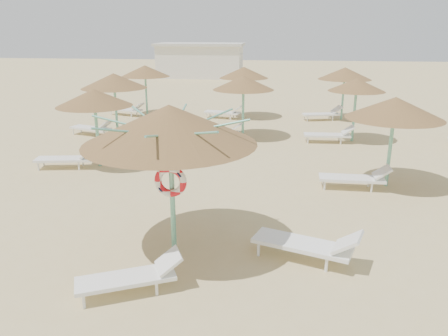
# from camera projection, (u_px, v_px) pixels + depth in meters

# --- Properties ---
(ground) EXTENTS (120.00, 120.00, 0.00)m
(ground) POSITION_uv_depth(u_px,v_px,m) (188.00, 254.00, 9.30)
(ground) COLOR tan
(ground) RESTS_ON ground
(main_palapa) EXTENTS (3.53, 3.53, 3.16)m
(main_palapa) POSITION_uv_depth(u_px,v_px,m) (170.00, 125.00, 8.68)
(main_palapa) COLOR #6DBDA0
(main_palapa) RESTS_ON ground
(lounger_main_a) EXTENTS (1.95, 1.32, 0.69)m
(lounger_main_a) POSITION_uv_depth(u_px,v_px,m) (133.00, 276.00, 7.86)
(lounger_main_a) COLOR white
(lounger_main_a) RESTS_ON ground
(lounger_main_b) EXTENTS (2.27, 1.33, 0.79)m
(lounger_main_b) POSITION_uv_depth(u_px,v_px,m) (309.00, 244.00, 8.92)
(lounger_main_b) COLOR white
(lounger_main_b) RESTS_ON ground
(palapa_field) EXTENTS (20.49, 13.08, 2.72)m
(palapa_field) POSITION_uv_depth(u_px,v_px,m) (285.00, 86.00, 18.15)
(palapa_field) COLOR #6DBDA0
(palapa_field) RESTS_ON ground
(service_hut) EXTENTS (8.40, 4.40, 3.25)m
(service_hut) POSITION_uv_depth(u_px,v_px,m) (200.00, 60.00, 42.59)
(service_hut) COLOR silver
(service_hut) RESTS_ON ground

